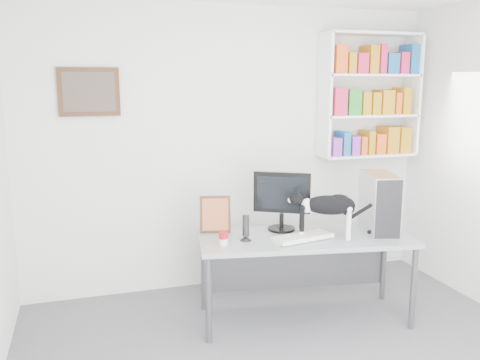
% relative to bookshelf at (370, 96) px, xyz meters
% --- Properties ---
extents(room, '(4.01, 4.01, 2.70)m').
position_rel_bookshelf_xyz_m(room, '(-1.40, -1.85, -0.50)').
color(room, '#545459').
rests_on(room, ground).
extents(bookshelf, '(1.03, 0.28, 1.24)m').
position_rel_bookshelf_xyz_m(bookshelf, '(0.00, 0.00, 0.00)').
color(bookshelf, white).
rests_on(bookshelf, room).
extents(wall_art, '(0.52, 0.04, 0.42)m').
position_rel_bookshelf_xyz_m(wall_art, '(-2.70, 0.12, 0.05)').
color(wall_art, '#492C17').
rests_on(wall_art, room).
extents(desk, '(1.84, 0.97, 0.73)m').
position_rel_bookshelf_xyz_m(desk, '(-1.06, -0.85, -1.48)').
color(desk, gray).
rests_on(desk, room).
extents(monitor, '(0.54, 0.44, 0.52)m').
position_rel_bookshelf_xyz_m(monitor, '(-1.18, -0.62, -0.86)').
color(monitor, black).
rests_on(monitor, desk).
extents(keyboard, '(0.53, 0.28, 0.04)m').
position_rel_bookshelf_xyz_m(keyboard, '(-1.12, -0.92, -1.10)').
color(keyboard, silver).
rests_on(keyboard, desk).
extents(pc_tower, '(0.34, 0.54, 0.50)m').
position_rel_bookshelf_xyz_m(pc_tower, '(-0.40, -0.88, -0.87)').
color(pc_tower, silver).
rests_on(pc_tower, desk).
extents(speaker, '(0.12, 0.12, 0.22)m').
position_rel_bookshelf_xyz_m(speaker, '(-1.57, -0.81, -1.01)').
color(speaker, black).
rests_on(speaker, desk).
extents(leaning_print, '(0.28, 0.16, 0.32)m').
position_rel_bookshelf_xyz_m(leaning_print, '(-1.74, -0.50, -0.96)').
color(leaning_print, '#492C17').
rests_on(leaning_print, desk).
extents(soup_can, '(0.10, 0.10, 0.10)m').
position_rel_bookshelf_xyz_m(soup_can, '(-1.77, -0.87, -1.07)').
color(soup_can, '#A90E19').
rests_on(soup_can, desk).
extents(cat, '(0.62, 0.38, 0.37)m').
position_rel_bookshelf_xyz_m(cat, '(-0.92, -0.94, -0.93)').
color(cat, black).
rests_on(cat, desk).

